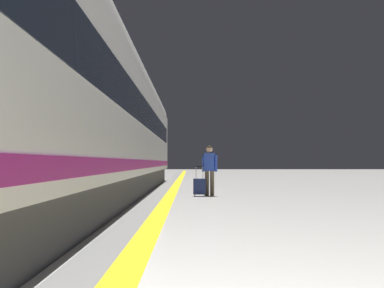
# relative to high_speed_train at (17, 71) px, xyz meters

# --- Properties ---
(safety_line_strip) EXTENTS (0.36, 80.00, 0.01)m
(safety_line_strip) POSITION_rel_high_speed_train_xyz_m (2.14, 3.58, -2.50)
(safety_line_strip) COLOR yellow
(safety_line_strip) RESTS_ON ground
(tactile_edge_band) EXTENTS (0.65, 80.00, 0.01)m
(tactile_edge_band) POSITION_rel_high_speed_train_xyz_m (1.80, 3.58, -2.50)
(tactile_edge_band) COLOR slate
(tactile_edge_band) RESTS_ON ground
(high_speed_train) EXTENTS (2.94, 36.44, 4.97)m
(high_speed_train) POSITION_rel_high_speed_train_xyz_m (0.00, 0.00, 0.00)
(high_speed_train) COLOR #38383D
(high_speed_train) RESTS_ON ground
(passenger_near) EXTENTS (0.48, 0.26, 1.58)m
(passenger_near) POSITION_rel_high_speed_train_xyz_m (3.39, 6.44, -1.59)
(passenger_near) COLOR brown
(passenger_near) RESTS_ON ground
(suitcase_near) EXTENTS (0.39, 0.26, 0.94)m
(suitcase_near) POSITION_rel_high_speed_train_xyz_m (3.07, 6.25, -2.20)
(suitcase_near) COLOR #19234C
(suitcase_near) RESTS_ON ground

